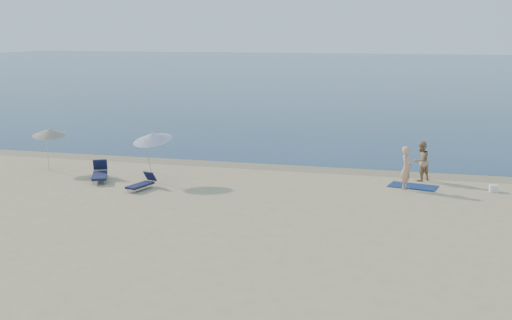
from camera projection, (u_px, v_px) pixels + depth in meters
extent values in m
cube|color=#0B2346|center=(402.00, 70.00, 106.52)|extent=(240.00, 160.00, 0.01)
cube|color=#847254|center=(332.00, 170.00, 30.15)|extent=(240.00, 1.60, 0.00)
imported|color=tan|center=(406.00, 168.00, 26.34)|extent=(0.59, 0.74, 1.79)
imported|color=tan|center=(421.00, 161.00, 27.88)|extent=(1.05, 1.07, 1.74)
cube|color=navy|center=(413.00, 186.00, 26.94)|extent=(2.12, 1.44, 0.03)
cube|color=white|center=(494.00, 188.00, 26.06)|extent=(0.36, 0.32, 0.28)
cylinder|color=silver|center=(149.00, 161.00, 27.50)|extent=(0.19, 0.46, 1.98)
cone|color=white|center=(152.00, 137.00, 27.71)|extent=(2.21, 2.22, 0.68)
sphere|color=silver|center=(152.00, 133.00, 27.68)|extent=(0.06, 0.06, 0.06)
cylinder|color=silver|center=(48.00, 152.00, 29.87)|extent=(0.14, 0.28, 1.84)
cone|color=beige|center=(49.00, 132.00, 29.93)|extent=(2.02, 2.03, 0.50)
sphere|color=silver|center=(49.00, 129.00, 29.90)|extent=(0.05, 0.05, 0.05)
cube|color=#161A3D|center=(100.00, 176.00, 27.90)|extent=(1.27, 1.77, 0.11)
cube|color=#161A3D|center=(100.00, 165.00, 28.64)|extent=(0.73, 0.63, 0.54)
cylinder|color=#A5A5AD|center=(106.00, 178.00, 27.97)|extent=(0.03, 0.03, 0.24)
cube|color=#15193C|center=(140.00, 185.00, 26.37)|extent=(0.81, 1.41, 0.09)
cube|color=#15193C|center=(150.00, 176.00, 26.89)|extent=(0.55, 0.44, 0.43)
cylinder|color=#A5A5AD|center=(144.00, 188.00, 26.29)|extent=(0.03, 0.03, 0.19)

